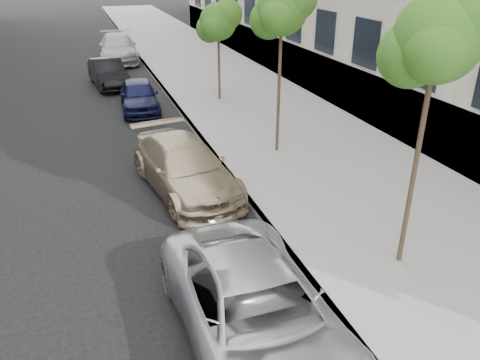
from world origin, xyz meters
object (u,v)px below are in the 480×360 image
suv (185,167)px  sedan_blue (139,95)px  tree_near (439,39)px  tree_far (219,21)px  sedan_black (108,73)px  tree_mid (283,9)px  minivan (257,313)px  sedan_rear (118,48)px

suv → sedan_blue: 7.93m
tree_near → tree_far: tree_near is taller
tree_far → suv: (-3.44, -8.10, -2.72)m
sedan_blue → sedan_black: size_ratio=0.93×
tree_near → tree_mid: (-0.00, 6.50, -0.13)m
tree_mid → sedan_black: (-4.45, 10.89, -3.82)m
suv → sedan_blue: size_ratio=1.27×
minivan → sedan_rear: bearing=88.8°
tree_near → sedan_rear: bearing=98.0°
tree_near → minivan: 5.47m
tree_mid → minivan: bearing=-115.5°
tree_far → sedan_blue: 4.53m
sedan_blue → suv: bearing=-85.4°
tree_near → minivan: size_ratio=1.07×
tree_mid → sedan_rear: 17.78m
tree_near → suv: size_ratio=1.13×
tree_mid → sedan_rear: bearing=101.0°
suv → sedan_rear: sedan_rear is taller
tree_mid → tree_far: 6.59m
tree_mid → sedan_blue: tree_mid is taller
minivan → sedan_blue: 13.96m
tree_near → minivan: tree_near is taller
tree_far → minivan: 14.85m
tree_far → suv: tree_far is taller
minivan → sedan_rear: size_ratio=0.93×
tree_mid → sedan_blue: 8.22m
minivan → suv: minivan is taller
tree_near → sedan_black: (-4.45, 17.39, -3.95)m
tree_far → sedan_black: 6.83m
tree_far → tree_mid: bearing=-90.0°
tree_mid → sedan_blue: size_ratio=1.40×
sedan_black → tree_near: bearing=-82.0°
suv → sedan_blue: bearing=82.8°
sedan_black → suv: bearing=-91.8°
minivan → tree_near: bearing=16.8°
suv → tree_mid: bearing=16.8°
sedan_rear → sedan_blue: bearing=-88.2°
suv → sedan_black: 12.53m
tree_near → tree_mid: bearing=90.0°
minivan → sedan_black: size_ratio=1.26×
minivan → sedan_blue: bearing=89.2°
tree_near → minivan: bearing=-162.7°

